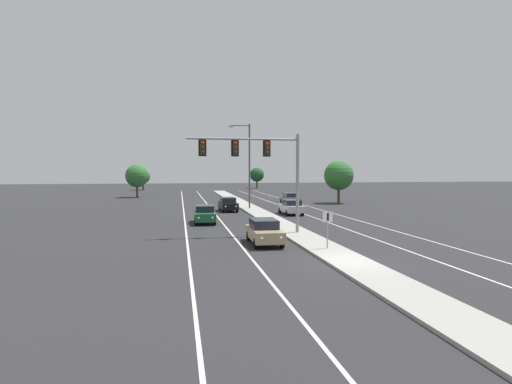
{
  "coord_description": "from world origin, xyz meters",
  "views": [
    {
      "loc": [
        -8.48,
        -20.46,
        4.77
      ],
      "look_at": [
        -3.2,
        9.0,
        3.2
      ],
      "focal_mm": 30.14,
      "sensor_mm": 36.0,
      "label": 1
    }
  ],
  "objects_px": {
    "car_oncoming_green": "(205,214)",
    "car_oncoming_black": "(228,204)",
    "tree_far_right_b": "(257,175)",
    "overhead_signal_mast": "(260,159)",
    "median_sign_post": "(328,224)",
    "tree_far_right_a": "(339,175)",
    "tree_far_left_c": "(143,176)",
    "street_lamp_median": "(248,161)",
    "tree_far_left_a": "(137,176)",
    "car_oncoming_tan": "(264,231)",
    "car_receding_grey": "(290,198)",
    "car_receding_silver": "(291,207)"
  },
  "relations": [
    {
      "from": "car_oncoming_green",
      "to": "car_receding_silver",
      "type": "relative_size",
      "value": 1.0
    },
    {
      "from": "overhead_signal_mast",
      "to": "car_oncoming_green",
      "type": "relative_size",
      "value": 1.82
    },
    {
      "from": "street_lamp_median",
      "to": "tree_far_right_b",
      "type": "xyz_separation_m",
      "value": [
        11.64,
        57.92,
        -2.36
      ]
    },
    {
      "from": "car_oncoming_tan",
      "to": "car_oncoming_green",
      "type": "height_order",
      "value": "same"
    },
    {
      "from": "median_sign_post",
      "to": "car_oncoming_tan",
      "type": "xyz_separation_m",
      "value": [
        -3.2,
        2.91,
        -0.77
      ]
    },
    {
      "from": "car_oncoming_tan",
      "to": "car_oncoming_green",
      "type": "bearing_deg",
      "value": 105.28
    },
    {
      "from": "tree_far_right_b",
      "to": "street_lamp_median",
      "type": "bearing_deg",
      "value": -101.36
    },
    {
      "from": "car_oncoming_tan",
      "to": "car_receding_grey",
      "type": "xyz_separation_m",
      "value": [
        9.53,
        29.97,
        0.0
      ]
    },
    {
      "from": "tree_far_left_c",
      "to": "car_oncoming_green",
      "type": "bearing_deg",
      "value": -80.77
    },
    {
      "from": "tree_far_left_a",
      "to": "tree_far_right_a",
      "type": "height_order",
      "value": "tree_far_right_a"
    },
    {
      "from": "overhead_signal_mast",
      "to": "tree_far_right_a",
      "type": "distance_m",
      "value": 31.79
    },
    {
      "from": "car_oncoming_black",
      "to": "car_receding_grey",
      "type": "bearing_deg",
      "value": 40.36
    },
    {
      "from": "median_sign_post",
      "to": "tree_far_right_a",
      "type": "height_order",
      "value": "tree_far_right_a"
    },
    {
      "from": "car_oncoming_green",
      "to": "tree_far_right_a",
      "type": "height_order",
      "value": "tree_far_right_a"
    },
    {
      "from": "overhead_signal_mast",
      "to": "car_receding_grey",
      "type": "bearing_deg",
      "value": 70.82
    },
    {
      "from": "car_receding_silver",
      "to": "tree_far_right_b",
      "type": "height_order",
      "value": "tree_far_right_b"
    },
    {
      "from": "car_oncoming_green",
      "to": "car_receding_grey",
      "type": "relative_size",
      "value": 1.0
    },
    {
      "from": "street_lamp_median",
      "to": "car_receding_silver",
      "type": "xyz_separation_m",
      "value": [
        3.63,
        -6.46,
        -4.97
      ]
    },
    {
      "from": "car_receding_grey",
      "to": "tree_far_left_c",
      "type": "bearing_deg",
      "value": 116.69
    },
    {
      "from": "car_oncoming_green",
      "to": "tree_far_right_b",
      "type": "relative_size",
      "value": 0.85
    },
    {
      "from": "tree_far_left_c",
      "to": "car_receding_silver",
      "type": "bearing_deg",
      "value": -71.27
    },
    {
      "from": "car_oncoming_tan",
      "to": "tree_far_right_a",
      "type": "relative_size",
      "value": 0.75
    },
    {
      "from": "car_oncoming_black",
      "to": "street_lamp_median",
      "type": "bearing_deg",
      "value": 33.24
    },
    {
      "from": "overhead_signal_mast",
      "to": "car_receding_silver",
      "type": "relative_size",
      "value": 1.82
    },
    {
      "from": "median_sign_post",
      "to": "car_oncoming_green",
      "type": "distance_m",
      "value": 15.73
    },
    {
      "from": "car_oncoming_tan",
      "to": "street_lamp_median",
      "type": "bearing_deg",
      "value": 83.51
    },
    {
      "from": "overhead_signal_mast",
      "to": "street_lamp_median",
      "type": "height_order",
      "value": "street_lamp_median"
    },
    {
      "from": "median_sign_post",
      "to": "car_oncoming_green",
      "type": "bearing_deg",
      "value": 113.79
    },
    {
      "from": "overhead_signal_mast",
      "to": "tree_far_left_c",
      "type": "bearing_deg",
      "value": 100.95
    },
    {
      "from": "median_sign_post",
      "to": "tree_far_right_a",
      "type": "relative_size",
      "value": 0.37
    },
    {
      "from": "tree_far_right_b",
      "to": "overhead_signal_mast",
      "type": "bearing_deg",
      "value": -100.15
    },
    {
      "from": "car_oncoming_tan",
      "to": "tree_far_left_c",
      "type": "bearing_deg",
      "value": 100.16
    },
    {
      "from": "car_oncoming_green",
      "to": "tree_far_left_a",
      "type": "distance_m",
      "value": 38.71
    },
    {
      "from": "tree_far_left_c",
      "to": "tree_far_right_a",
      "type": "bearing_deg",
      "value": -56.0
    },
    {
      "from": "car_oncoming_green",
      "to": "car_receding_silver",
      "type": "height_order",
      "value": "same"
    },
    {
      "from": "car_receding_silver",
      "to": "tree_far_left_a",
      "type": "bearing_deg",
      "value": 120.58
    },
    {
      "from": "car_oncoming_tan",
      "to": "car_receding_grey",
      "type": "bearing_deg",
      "value": 72.36
    },
    {
      "from": "car_oncoming_tan",
      "to": "tree_far_right_b",
      "type": "distance_m",
      "value": 82.87
    },
    {
      "from": "median_sign_post",
      "to": "car_receding_silver",
      "type": "xyz_separation_m",
      "value": [
        3.12,
        20.12,
        -0.77
      ]
    },
    {
      "from": "overhead_signal_mast",
      "to": "car_oncoming_tan",
      "type": "xyz_separation_m",
      "value": [
        -0.38,
        -3.68,
        -4.67
      ]
    },
    {
      "from": "car_oncoming_green",
      "to": "tree_far_left_c",
      "type": "height_order",
      "value": "tree_far_left_c"
    },
    {
      "from": "car_oncoming_green",
      "to": "car_oncoming_black",
      "type": "relative_size",
      "value": 1.0
    },
    {
      "from": "overhead_signal_mast",
      "to": "car_oncoming_black",
      "type": "xyz_separation_m",
      "value": [
        -0.23,
        18.32,
        -4.67
      ]
    },
    {
      "from": "car_oncoming_green",
      "to": "car_oncoming_black",
      "type": "xyz_separation_m",
      "value": [
        3.28,
        10.53,
        0.0
      ]
    },
    {
      "from": "car_oncoming_green",
      "to": "car_receding_grey",
      "type": "height_order",
      "value": "same"
    },
    {
      "from": "median_sign_post",
      "to": "car_oncoming_tan",
      "type": "distance_m",
      "value": 4.39
    },
    {
      "from": "tree_far_left_c",
      "to": "tree_far_left_a",
      "type": "bearing_deg",
      "value": -87.49
    },
    {
      "from": "car_oncoming_green",
      "to": "car_receding_silver",
      "type": "bearing_deg",
      "value": 31.28
    },
    {
      "from": "car_receding_silver",
      "to": "tree_far_right_b",
      "type": "relative_size",
      "value": 0.85
    },
    {
      "from": "overhead_signal_mast",
      "to": "tree_far_right_b",
      "type": "bearing_deg",
      "value": 79.85
    }
  ]
}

